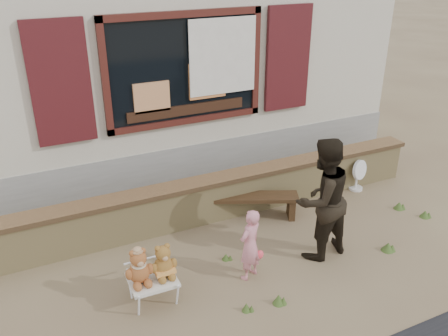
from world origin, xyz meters
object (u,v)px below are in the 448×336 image
bench (249,201)px  folding_chair (152,280)px  child (250,245)px  teddy_bear_right (163,260)px  teddy_bear_left (139,265)px  adult (322,199)px

bench → folding_chair: bearing=-123.5°
child → teddy_bear_right: bearing=-28.8°
folding_chair → child: (1.21, -0.08, 0.18)m
teddy_bear_right → child: child is taller
bench → teddy_bear_left: bearing=-125.4°
bench → folding_chair: bench is taller
folding_chair → child: 1.22m
bench → adult: size_ratio=0.89×
folding_chair → adult: 2.32m
child → teddy_bear_left: bearing=-28.2°
teddy_bear_right → adult: 2.14m
bench → adult: 1.38m
teddy_bear_left → adult: adult is taller
teddy_bear_right → adult: (2.12, -0.03, 0.29)m
folding_chair → child: bearing=-2.5°
bench → child: child is taller
bench → teddy_bear_right: 2.11m
teddy_bear_left → child: child is taller
teddy_bear_right → teddy_bear_left: bearing=-180.0°
teddy_bear_left → child: size_ratio=0.47×
teddy_bear_right → adult: bearing=0.2°
bench → teddy_bear_left: size_ratio=3.30×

